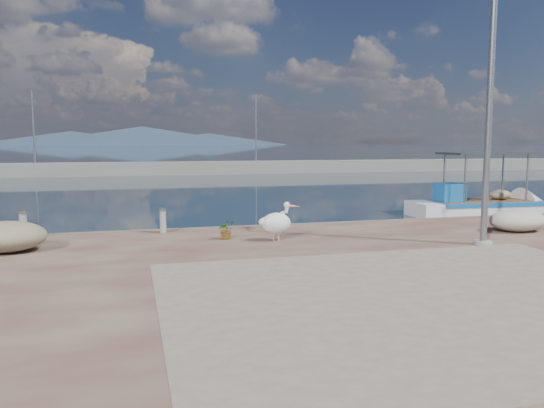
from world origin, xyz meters
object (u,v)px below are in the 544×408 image
(boat_right, at_px, (482,210))
(bollard_near, at_px, (163,219))
(pelican, at_px, (277,223))
(lamp_post, at_px, (489,111))

(boat_right, relative_size, bollard_near, 9.14)
(boat_right, xyz_separation_m, pelican, (-10.53, -5.95, 0.74))
(lamp_post, bearing_deg, boat_right, 53.63)
(bollard_near, bearing_deg, boat_right, 16.61)
(lamp_post, distance_m, bollard_near, 8.97)
(pelican, xyz_separation_m, lamp_post, (4.82, -1.80, 2.82))
(lamp_post, relative_size, bollard_near, 9.91)
(bollard_near, bearing_deg, pelican, -35.55)
(lamp_post, height_order, bollard_near, lamp_post)
(boat_right, height_order, pelican, boat_right)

